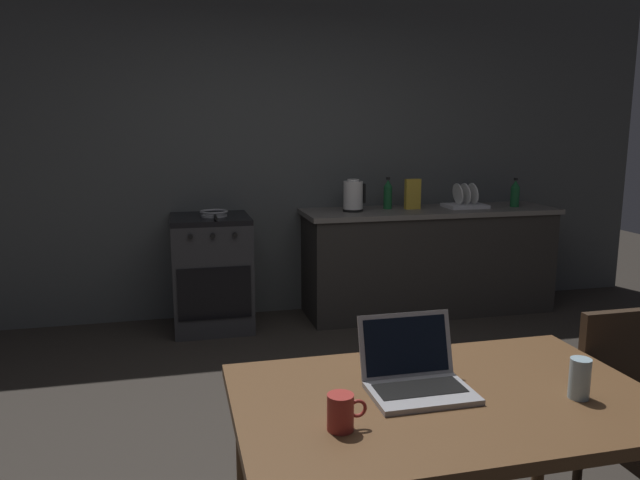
{
  "coord_description": "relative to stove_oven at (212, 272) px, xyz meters",
  "views": [
    {
      "loc": [
        -0.75,
        -2.45,
        1.56
      ],
      "look_at": [
        0.07,
        0.95,
        0.91
      ],
      "focal_mm": 33.85,
      "sensor_mm": 36.0,
      "label": 1
    }
  ],
  "objects": [
    {
      "name": "ground_plane",
      "position": [
        0.5,
        -2.23,
        -0.45
      ],
      "size": [
        12.0,
        12.0,
        0.0
      ],
      "primitive_type": "plane",
      "color": "#2D2823"
    },
    {
      "name": "back_wall",
      "position": [
        0.8,
        0.35,
        0.97
      ],
      "size": [
        6.4,
        0.1,
        2.82
      ],
      "primitive_type": "cube",
      "color": "#474A4B",
      "rests_on": "ground_plane"
    },
    {
      "name": "kitchen_counter",
      "position": [
        1.83,
        0.0,
        0.0
      ],
      "size": [
        2.16,
        0.64,
        0.89
      ],
      "color": "#282623",
      "rests_on": "ground_plane"
    },
    {
      "name": "stove_oven",
      "position": [
        0.0,
        0.0,
        0.0
      ],
      "size": [
        0.6,
        0.62,
        0.89
      ],
      "color": "#2D2D30",
      "rests_on": "ground_plane"
    },
    {
      "name": "dining_table",
      "position": [
        0.54,
        -3.05,
        0.22
      ],
      "size": [
        1.32,
        0.82,
        0.74
      ],
      "color": "brown",
      "rests_on": "ground_plane"
    },
    {
      "name": "chair",
      "position": [
        1.39,
        -2.93,
        0.06
      ],
      "size": [
        0.4,
        0.4,
        0.89
      ],
      "rotation": [
        0.0,
        0.0,
        -0.16
      ],
      "color": "#2D2116",
      "rests_on": "ground_plane"
    },
    {
      "name": "laptop",
      "position": [
        0.46,
        -3.0,
        0.34
      ],
      "size": [
        0.32,
        0.28,
        0.22
      ],
      "rotation": [
        0.0,
        0.0,
        0.21
      ],
      "color": "#99999E",
      "rests_on": "dining_table"
    },
    {
      "name": "electric_kettle",
      "position": [
        1.16,
        0.0,
        0.57
      ],
      "size": [
        0.19,
        0.17,
        0.26
      ],
      "color": "black",
      "rests_on": "kitchen_counter"
    },
    {
      "name": "bottle",
      "position": [
        2.6,
        -0.05,
        0.56
      ],
      "size": [
        0.08,
        0.08,
        0.25
      ],
      "color": "#19592D",
      "rests_on": "kitchen_counter"
    },
    {
      "name": "frying_pan",
      "position": [
        0.03,
        -0.03,
        0.47
      ],
      "size": [
        0.22,
        0.39,
        0.05
      ],
      "color": "gray",
      "rests_on": "stove_oven"
    },
    {
      "name": "coffee_mug",
      "position": [
        0.16,
        -3.19,
        0.34
      ],
      "size": [
        0.11,
        0.08,
        0.1
      ],
      "color": "#9E2D28",
      "rests_on": "dining_table"
    },
    {
      "name": "drinking_glass",
      "position": [
        0.93,
        -3.17,
        0.36
      ],
      "size": [
        0.06,
        0.06,
        0.13
      ],
      "color": "#99B7C6",
      "rests_on": "dining_table"
    },
    {
      "name": "cereal_box",
      "position": [
        1.68,
        0.02,
        0.57
      ],
      "size": [
        0.13,
        0.05,
        0.25
      ],
      "color": "gold",
      "rests_on": "kitchen_counter"
    },
    {
      "name": "dish_rack",
      "position": [
        2.16,
        0.0,
        0.49
      ],
      "size": [
        0.34,
        0.26,
        0.21
      ],
      "color": "silver",
      "rests_on": "kitchen_counter"
    },
    {
      "name": "bottle_b",
      "position": [
        1.48,
        0.08,
        0.57
      ],
      "size": [
        0.07,
        0.07,
        0.27
      ],
      "color": "#19592D",
      "rests_on": "kitchen_counter"
    }
  ]
}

